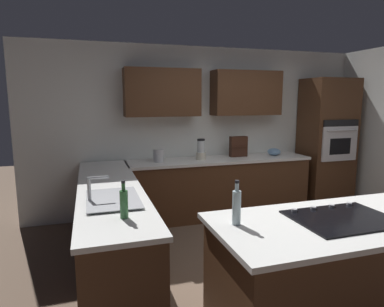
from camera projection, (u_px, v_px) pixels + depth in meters
ground_plane at (286, 265)px, 3.64m from camera, size 14.00×14.00×0.00m
wall_back at (214, 121)px, 5.32m from camera, size 6.00×0.44×2.60m
lower_cabinets_back at (219, 188)px, 5.17m from camera, size 2.80×0.60×0.86m
countertop_back at (220, 160)px, 5.09m from camera, size 2.84×0.64×0.04m
lower_cabinets_side at (111, 228)px, 3.56m from camera, size 0.60×2.90×0.86m
countertop_side at (109, 188)px, 3.48m from camera, size 0.64×2.94×0.04m
island_base at (338, 276)px, 2.59m from camera, size 1.94×0.85×0.86m
island_top at (343, 222)px, 2.52m from camera, size 2.02×0.93×0.04m
wall_oven at (326, 143)px, 5.63m from camera, size 0.80×0.66×2.14m
sink_unit at (112, 199)px, 2.97m from camera, size 0.46×0.70×0.23m
cooktop at (342, 218)px, 2.52m from camera, size 0.76×0.56×0.03m
blender at (201, 151)px, 4.99m from camera, size 0.15×0.15×0.31m
mixing_bowl at (274, 152)px, 5.37m from camera, size 0.21×0.21×0.12m
spice_rack at (238, 146)px, 5.24m from camera, size 0.28×0.11×0.32m
kettle at (159, 156)px, 4.80m from camera, size 0.15×0.15×0.18m
dish_soap_bottle at (124, 203)px, 2.52m from camera, size 0.06×0.06×0.29m
oil_bottle at (237, 206)px, 2.39m from camera, size 0.06×0.06×0.33m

